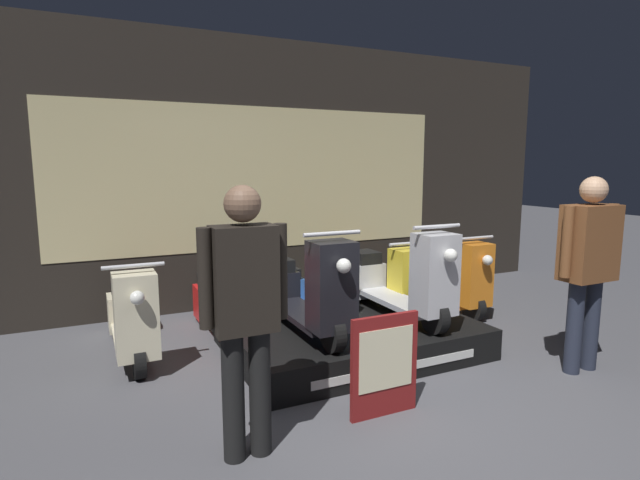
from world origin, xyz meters
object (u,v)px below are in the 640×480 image
Objects in this scene: scooter_backrow_2 at (309,296)px; person_right_browsing at (588,258)px; scooter_backrow_1 at (227,306)px; price_sign_board at (384,365)px; scooter_display_right at (399,280)px; person_left_browsing at (245,307)px; scooter_backrow_3 at (380,287)px; scooter_backrow_0 at (131,317)px; scooter_display_left at (305,291)px; scooter_backrow_4 at (443,279)px.

scooter_backrow_2 is 2.62m from person_right_browsing.
scooter_backrow_1 reaches higher than price_sign_board.
person_left_browsing reaches higher than scooter_display_right.
scooter_backrow_3 is at bearing 0.00° from scooter_backrow_1.
scooter_backrow_1 is (-1.46, 0.80, -0.28)m from scooter_display_right.
scooter_backrow_2 is (0.88, 0.00, 0.00)m from scooter_backrow_1.
scooter_backrow_2 is at bearing 125.89° from scooter_display_right.
person_left_browsing reaches higher than scooter_backrow_1.
scooter_display_right is 1.60m from person_right_browsing.
person_right_browsing is at bearing -30.28° from scooter_backrow_0.
scooter_backrow_0 is at bearing 149.44° from scooter_display_left.
person_right_browsing is at bearing -30.09° from scooter_display_left.
scooter_display_left is 0.99× the size of person_left_browsing.
scooter_backrow_4 is 0.99× the size of person_left_browsing.
person_right_browsing is at bearing -69.50° from scooter_backrow_3.
scooter_backrow_4 is 2.80m from price_sign_board.
person_left_browsing is (-2.17, -1.97, 0.56)m from scooter_backrow_3.
scooter_display_right is 1.00× the size of scooter_backrow_0.
scooter_display_left is 1.49m from person_left_browsing.
scooter_backrow_0 is (-1.35, 0.80, -0.28)m from scooter_display_left.
scooter_backrow_3 is 2.23m from price_sign_board.
scooter_backrow_4 is at bearing 0.00° from scooter_backrow_0.
scooter_backrow_3 and scooter_backrow_4 have the same top height.
scooter_backrow_3 is 0.99× the size of person_left_browsing.
scooter_backrow_0 is 1.00× the size of scooter_backrow_2.
person_right_browsing is at bearing 0.00° from person_left_browsing.
person_left_browsing is (-0.41, -1.97, 0.56)m from scooter_backrow_1.
scooter_display_left is 1.00× the size of scooter_backrow_1.
scooter_display_left is at bearing 149.91° from person_right_browsing.
scooter_display_right is 1.43m from price_sign_board.
scooter_backrow_0 is at bearing 161.11° from scooter_display_right.
scooter_backrow_1 is 0.88m from scooter_backrow_2.
person_right_browsing reaches higher than scooter_display_left.
scooter_backrow_2 reaches higher than price_sign_board.
person_left_browsing reaches higher than scooter_backrow_2.
scooter_display_right reaches higher than price_sign_board.
scooter_backrow_2 is at bearing 129.36° from person_right_browsing.
scooter_backrow_2 is 1.76m from scooter_backrow_4.
scooter_display_right is 1.02m from scooter_backrow_2.
person_left_browsing reaches higher than scooter_backrow_0.
scooter_display_right is 1.00× the size of scooter_backrow_1.
person_right_browsing is at bearing -38.29° from scooter_backrow_1.
scooter_display_left is at bearing -116.80° from scooter_backrow_2.
scooter_backrow_2 is at bearing 0.00° from scooter_backrow_0.
scooter_backrow_0 is 1.00× the size of scooter_backrow_3.
scooter_backrow_1 is 3.23m from person_right_browsing.
scooter_backrow_2 is 0.88m from scooter_backrow_3.
scooter_backrow_0 and scooter_backrow_4 have the same top height.
scooter_backrow_2 is 2.23× the size of price_sign_board.
person_left_browsing is 2.90m from person_right_browsing.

